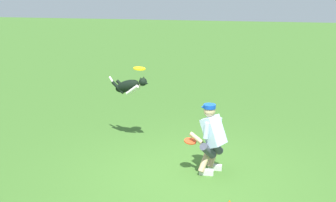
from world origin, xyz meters
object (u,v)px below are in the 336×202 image
person (212,137)px  dog (129,86)px  frisbee_held (190,141)px  frisbee_flying (139,68)px

person → dog: bearing=-7.4°
frisbee_held → dog: bearing=-43.6°
frisbee_flying → frisbee_held: frisbee_flying is taller
frisbee_flying → person: bearing=141.7°
dog → frisbee_held: bearing=-20.6°
frisbee_flying → dog: bearing=-19.3°
frisbee_held → person: bearing=-170.4°
frisbee_flying → frisbee_held: bearing=132.9°
person → frisbee_flying: size_ratio=5.05×
person → dog: dog is taller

